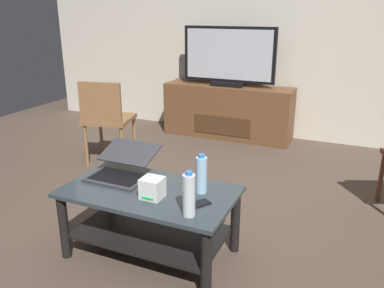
% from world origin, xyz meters
% --- Properties ---
extents(ground_plane, '(7.68, 7.68, 0.00)m').
position_xyz_m(ground_plane, '(0.00, 0.00, 0.00)').
color(ground_plane, '#4C3D33').
extents(back_wall, '(6.40, 0.12, 2.80)m').
position_xyz_m(back_wall, '(0.00, 2.57, 1.40)').
color(back_wall, beige).
rests_on(back_wall, ground).
extents(coffee_table, '(1.06, 0.60, 0.45)m').
position_xyz_m(coffee_table, '(-0.11, -0.32, 0.31)').
color(coffee_table, '#2D383D').
rests_on(coffee_table, ground).
extents(media_cabinet, '(1.55, 0.41, 0.64)m').
position_xyz_m(media_cabinet, '(-0.48, 2.25, 0.32)').
color(media_cabinet, brown).
rests_on(media_cabinet, ground).
extents(television, '(1.11, 0.20, 0.68)m').
position_xyz_m(television, '(-0.48, 2.22, 0.97)').
color(television, black).
rests_on(television, media_cabinet).
extents(side_chair, '(0.53, 0.53, 0.86)m').
position_xyz_m(side_chair, '(-1.30, 0.90, 0.49)').
color(side_chair, brown).
rests_on(side_chair, ground).
extents(laptop, '(0.38, 0.41, 0.18)m').
position_xyz_m(laptop, '(-0.38, -0.21, 0.51)').
color(laptop, '#333338').
rests_on(laptop, coffee_table).
extents(router_box, '(0.12, 0.12, 0.12)m').
position_xyz_m(router_box, '(-0.04, -0.40, 0.52)').
color(router_box, white).
rests_on(router_box, coffee_table).
extents(water_bottle_near, '(0.07, 0.07, 0.26)m').
position_xyz_m(water_bottle_near, '(0.24, -0.51, 0.57)').
color(water_bottle_near, silver).
rests_on(water_bottle_near, coffee_table).
extents(water_bottle_far, '(0.07, 0.07, 0.24)m').
position_xyz_m(water_bottle_far, '(0.19, -0.22, 0.57)').
color(water_bottle_far, '#99C6E5').
rests_on(water_bottle_far, coffee_table).
extents(cell_phone, '(0.14, 0.16, 0.01)m').
position_xyz_m(cell_phone, '(0.24, -0.38, 0.46)').
color(cell_phone, black).
rests_on(cell_phone, coffee_table).
extents(tv_remote, '(0.09, 0.17, 0.02)m').
position_xyz_m(tv_remote, '(0.08, -0.18, 0.46)').
color(tv_remote, '#99999E').
rests_on(tv_remote, coffee_table).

